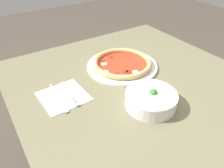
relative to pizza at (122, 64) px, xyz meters
name	(u,v)px	position (x,y,z in m)	size (l,w,h in m)	color
dining_table	(132,98)	(0.03, 0.13, -0.12)	(1.07, 1.07, 0.78)	#706B4C
pizza	(122,64)	(0.00, 0.00, 0.00)	(0.36, 0.36, 0.04)	white
bowl	(151,98)	(0.08, 0.31, 0.02)	(0.21, 0.21, 0.07)	white
napkin	(63,96)	(0.35, 0.06, -0.02)	(0.19, 0.19, 0.00)	white
fork	(69,93)	(0.32, 0.06, -0.01)	(0.02, 0.19, 0.00)	silver
knife	(57,96)	(0.37, 0.06, -0.01)	(0.02, 0.21, 0.01)	silver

